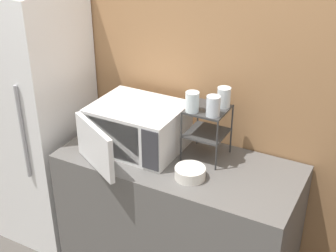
% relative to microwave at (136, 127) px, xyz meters
% --- Properties ---
extents(wall_back, '(8.00, 0.06, 2.60)m').
position_rel_microwave_xyz_m(wall_back, '(0.31, 0.35, 0.23)').
color(wall_back, '#9E7047').
rests_on(wall_back, ground_plane).
extents(counter, '(1.47, 0.65, 0.92)m').
position_rel_microwave_xyz_m(counter, '(0.31, -0.02, -0.61)').
color(counter, '#595654').
rests_on(counter, ground_plane).
extents(microwave, '(0.56, 0.67, 0.29)m').
position_rel_microwave_xyz_m(microwave, '(0.00, 0.00, 0.00)').
color(microwave, silver).
rests_on(microwave, counter).
extents(dish_rack, '(0.24, 0.24, 0.32)m').
position_rel_microwave_xyz_m(dish_rack, '(0.43, 0.11, 0.09)').
color(dish_rack, '#333333').
rests_on(dish_rack, counter).
extents(glass_front_left, '(0.08, 0.08, 0.12)m').
position_rel_microwave_xyz_m(glass_front_left, '(0.36, 0.03, 0.24)').
color(glass_front_left, silver).
rests_on(glass_front_left, dish_rack).
extents(glass_back_right, '(0.08, 0.08, 0.12)m').
position_rel_microwave_xyz_m(glass_back_right, '(0.50, 0.18, 0.24)').
color(glass_back_right, silver).
rests_on(glass_back_right, dish_rack).
extents(glass_front_right, '(0.08, 0.08, 0.12)m').
position_rel_microwave_xyz_m(glass_front_right, '(0.49, 0.04, 0.24)').
color(glass_front_right, silver).
rests_on(glass_front_right, dish_rack).
extents(bowl, '(0.18, 0.18, 0.07)m').
position_rel_microwave_xyz_m(bowl, '(0.45, -0.15, -0.11)').
color(bowl, silver).
rests_on(bowl, counter).
extents(refrigerator, '(0.66, 0.63, 1.85)m').
position_rel_microwave_xyz_m(refrigerator, '(-0.84, 0.00, -0.14)').
color(refrigerator, white).
rests_on(refrigerator, ground_plane).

